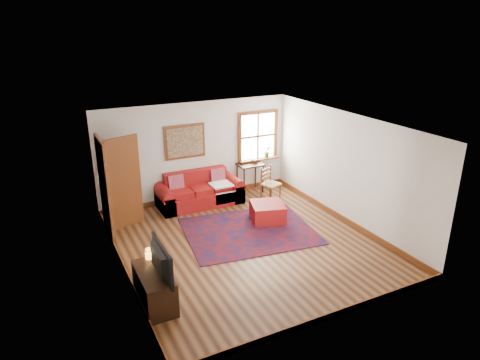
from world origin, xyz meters
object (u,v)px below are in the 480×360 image
red_leather_sofa (200,194)px  ladder_back_chair (269,182)px  red_ottoman (268,212)px  side_table (250,168)px  media_cabinet (154,288)px

red_leather_sofa → ladder_back_chair: ladder_back_chair is taller
red_ottoman → ladder_back_chair: ladder_back_chair is taller
ladder_back_chair → side_table: bearing=103.8°
red_ottoman → media_cabinet: size_ratio=0.69×
side_table → ladder_back_chair: size_ratio=0.89×
red_leather_sofa → ladder_back_chair: 1.79m
red_ottoman → side_table: 1.88m
red_leather_sofa → red_ottoman: (1.04, -1.60, -0.06)m
media_cabinet → ladder_back_chair: bearing=37.4°
red_ottoman → media_cabinet: bearing=-132.4°
side_table → ladder_back_chair: 0.76m
red_leather_sofa → red_ottoman: bearing=-56.9°
red_ottoman → ladder_back_chair: size_ratio=0.82×
red_ottoman → side_table: size_ratio=0.92×
red_leather_sofa → red_ottoman: size_ratio=2.88×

